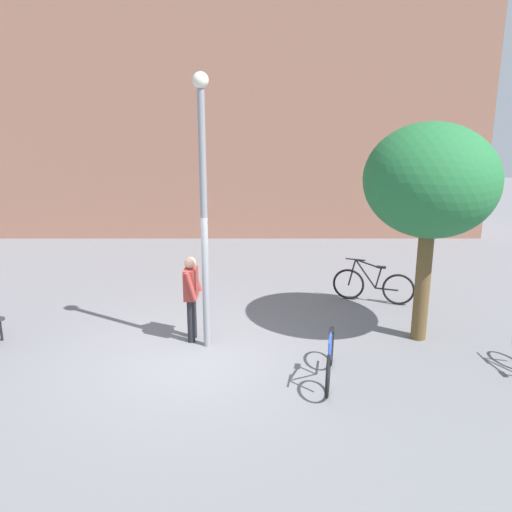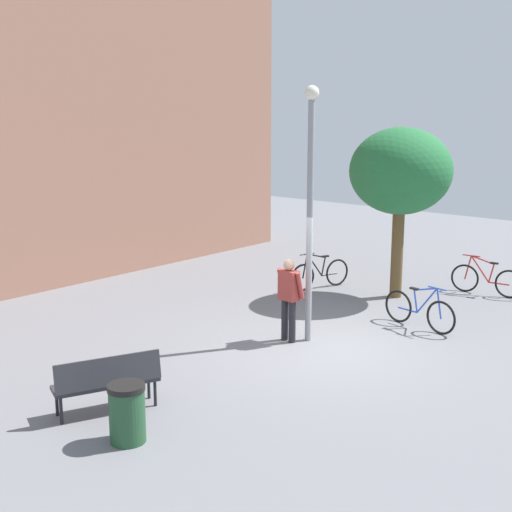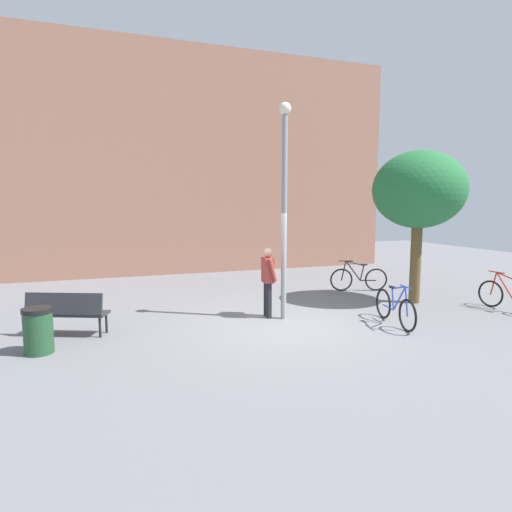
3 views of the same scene
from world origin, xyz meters
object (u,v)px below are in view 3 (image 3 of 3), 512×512
lamppost (284,195)px  bicycle_red (511,297)px  bicycle_black (358,279)px  park_bench (67,310)px  plaza_tree (419,191)px  trash_bin (38,330)px  bicycle_blue (395,308)px  person_by_lamppost (268,277)px

lamppost → bicycle_red: bearing=-12.8°
bicycle_black → bicycle_red: 4.14m
park_bench → plaza_tree: size_ratio=0.40×
park_bench → bicycle_red: bearing=-8.6°
bicycle_red → trash_bin: bicycle_red is taller
lamppost → bicycle_blue: (2.16, -1.32, -2.54)m
lamppost → park_bench: lamppost is taller
plaza_tree → bicycle_black: plaza_tree is taller
bicycle_black → bicycle_red: size_ratio=0.96×
bicycle_blue → trash_bin: bearing=175.1°
park_bench → trash_bin: bearing=-112.6°
person_by_lamppost → bicycle_black: person_by_lamppost is taller
person_by_lamppost → plaza_tree: bearing=0.9°
park_bench → person_by_lamppost: bearing=-0.2°
lamppost → person_by_lamppost: (-0.30, 0.26, -1.96)m
person_by_lamppost → bicycle_blue: (2.46, -1.58, -0.58)m
lamppost → trash_bin: bearing=-172.4°
trash_bin → park_bench: bearing=67.4°
bicycle_black → trash_bin: bearing=-161.4°
park_bench → bicycle_blue: (6.89, -1.59, -0.16)m
lamppost → park_bench: 5.30m
plaza_tree → trash_bin: size_ratio=4.91×
park_bench → bicycle_red: size_ratio=0.92×
person_by_lamppost → bicycle_black: bearing=27.2°
plaza_tree → bicycle_red: bearing=-45.0°
plaza_tree → bicycle_red: 3.53m
lamppost → plaza_tree: (4.07, 0.33, 0.15)m
plaza_tree → trash_bin: 9.63m
person_by_lamppost → trash_bin: person_by_lamppost is taller
person_by_lamppost → bicycle_black: (3.81, 1.96, -0.58)m
plaza_tree → bicycle_black: bearing=106.4°
bicycle_blue → plaza_tree: bearing=40.7°
plaza_tree → lamppost: bearing=-175.4°
bicycle_blue → trash_bin: size_ratio=2.13×
plaza_tree → bicycle_blue: 3.68m
bicycle_black → bicycle_blue: 3.79m
lamppost → bicycle_red: size_ratio=2.76×
person_by_lamppost → bicycle_red: (5.99, -1.56, -0.58)m
bicycle_blue → bicycle_red: (3.53, 0.02, 0.00)m
plaza_tree → park_bench: bearing=-179.7°
park_bench → bicycle_blue: bearing=-13.0°
bicycle_black → lamppost: bearing=-147.7°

